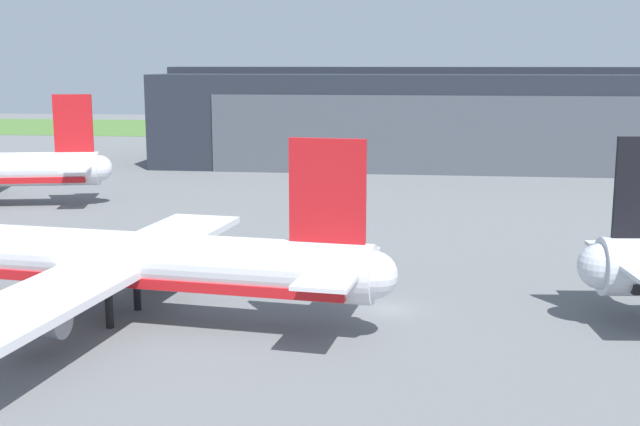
% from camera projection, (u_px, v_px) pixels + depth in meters
% --- Properties ---
extents(ground_plane, '(440.00, 440.00, 0.00)m').
position_uv_depth(ground_plane, '(388.00, 309.00, 60.97)').
color(ground_plane, slate).
extents(grass_field_strip, '(440.00, 56.00, 0.08)m').
position_uv_depth(grass_field_strip, '(412.00, 130.00, 221.64)').
color(grass_field_strip, '#4A7333').
rests_on(grass_field_strip, ground_plane).
extents(maintenance_hangar, '(96.64, 34.47, 17.34)m').
position_uv_depth(maintenance_hangar, '(432.00, 118.00, 148.54)').
color(maintenance_hangar, '#232833').
rests_on(maintenance_hangar, ground_plane).
extents(airliner_near_right, '(42.87, 37.55, 13.35)m').
position_uv_depth(airliner_near_right, '(101.00, 260.00, 58.44)').
color(airliner_near_right, silver).
rests_on(airliner_near_right, ground_plane).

